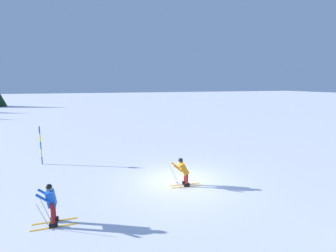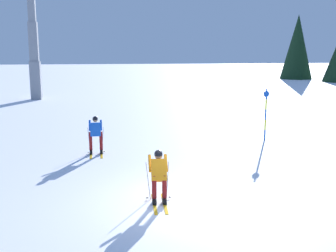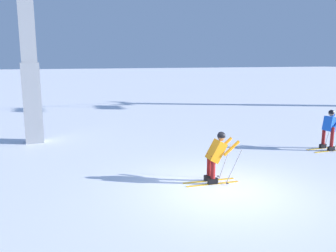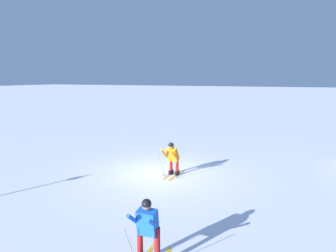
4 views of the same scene
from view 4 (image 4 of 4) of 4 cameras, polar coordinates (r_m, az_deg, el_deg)
name	(u,v)px [view 4 (image 4 of 4)]	position (r m, az deg, el deg)	size (l,w,h in m)	color
ground_plane	(160,173)	(13.07, -1.59, -8.98)	(260.00, 260.00, 0.00)	white
skier_carving_main	(172,156)	(12.46, 0.86, -5.87)	(1.59, 0.73, 1.59)	yellow
skier_distant_uphill	(147,228)	(6.78, -3.98, -18.97)	(1.56, 0.71, 1.59)	yellow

